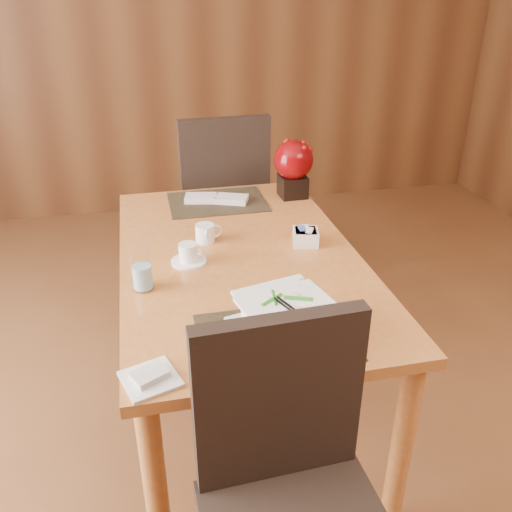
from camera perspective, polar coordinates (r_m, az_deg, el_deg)
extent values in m
cube|color=brown|center=(4.24, -8.63, 23.08)|extent=(5.00, 0.02, 2.80)
cube|color=#C67537|center=(2.09, -1.73, -0.34)|extent=(0.90, 1.50, 0.04)
cylinder|color=#C67537|center=(1.76, -10.47, -23.27)|extent=(0.07, 0.07, 0.71)
cylinder|color=#C67537|center=(2.85, -12.04, -1.48)|extent=(0.07, 0.07, 0.71)
cylinder|color=#C67537|center=(1.90, 15.04, -18.90)|extent=(0.07, 0.07, 0.71)
cylinder|color=#C67537|center=(2.94, 3.26, 0.09)|extent=(0.07, 0.07, 0.71)
cube|color=black|center=(1.62, 2.02, -8.51)|extent=(0.45, 0.33, 0.01)
cube|color=black|center=(2.57, -4.09, 5.70)|extent=(0.45, 0.33, 0.01)
cube|color=white|center=(1.63, 3.12, -8.06)|extent=(0.34, 0.34, 0.01)
cube|color=white|center=(1.60, 3.16, -6.50)|extent=(0.24, 0.24, 0.09)
cylinder|color=#DACE75|center=(1.60, 3.17, -6.43)|extent=(0.18, 0.18, 0.08)
cylinder|color=white|center=(2.04, -7.08, -0.55)|extent=(0.13, 0.13, 0.01)
cylinder|color=white|center=(2.02, -7.14, 0.40)|extent=(0.08, 0.08, 0.07)
cylinder|color=black|center=(2.01, -7.19, 1.13)|extent=(0.06, 0.06, 0.01)
cylinder|color=silver|center=(1.86, -11.96, -1.20)|extent=(0.09, 0.09, 0.17)
cube|color=white|center=(2.16, 5.23, 2.02)|extent=(0.12, 0.12, 0.06)
cube|color=black|center=(2.63, 3.88, 7.36)|extent=(0.13, 0.13, 0.10)
sphere|color=maroon|center=(2.59, 3.97, 10.05)|extent=(0.19, 0.19, 0.19)
cube|color=white|center=(1.50, -11.07, -12.59)|extent=(0.18, 0.18, 0.01)
cube|color=black|center=(1.43, 2.42, -14.87)|extent=(0.44, 0.07, 0.50)
cube|color=black|center=(3.19, -3.96, 5.18)|extent=(0.52, 0.52, 0.06)
cube|color=black|center=(2.88, -3.23, 9.10)|extent=(0.48, 0.07, 0.54)
cylinder|color=black|center=(3.52, -1.22, 2.76)|extent=(0.04, 0.04, 0.46)
cylinder|color=black|center=(3.17, 0.58, -0.24)|extent=(0.04, 0.04, 0.46)
cylinder|color=black|center=(3.46, -7.83, 1.99)|extent=(0.04, 0.04, 0.46)
cylinder|color=black|center=(3.09, -6.76, -1.16)|extent=(0.04, 0.04, 0.46)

